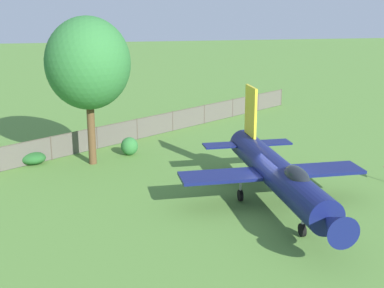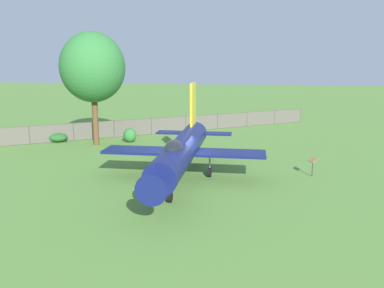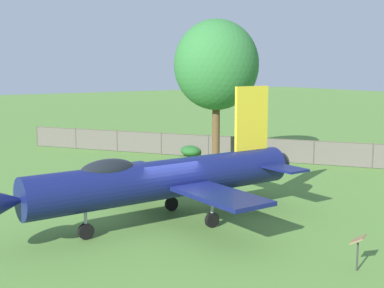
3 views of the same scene
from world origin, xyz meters
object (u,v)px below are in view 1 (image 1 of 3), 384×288
(shade_tree, at_px, (88,64))
(shrub_near_fence, at_px, (129,146))
(shrub_by_tree, at_px, (33,158))
(display_jet, at_px, (279,174))

(shade_tree, height_order, shrub_near_fence, shade_tree)
(shade_tree, distance_m, shrub_by_tree, 7.05)
(shrub_near_fence, bearing_deg, shade_tree, -58.03)
(shrub_near_fence, height_order, shrub_by_tree, shrub_near_fence)
(shrub_near_fence, xyz_separation_m, shrub_by_tree, (0.96, -6.16, -0.22))
(shade_tree, height_order, shrub_by_tree, shade_tree)
(shade_tree, xyz_separation_m, shrub_by_tree, (-0.55, -3.74, -5.95))
(shrub_by_tree, bearing_deg, shrub_near_fence, 98.85)
(display_jet, height_order, shrub_near_fence, display_jet)
(display_jet, xyz_separation_m, shade_tree, (-9.35, -9.08, 4.46))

